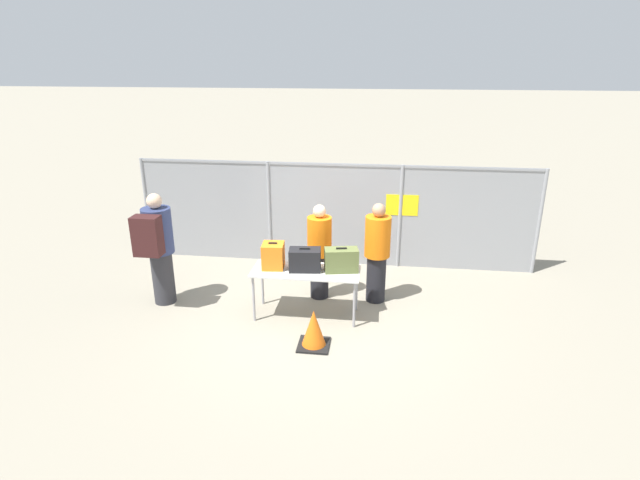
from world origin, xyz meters
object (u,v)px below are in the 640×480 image
(traffic_cone, at_px, (314,330))
(suitcase_olive, at_px, (341,260))
(utility_trailer, at_px, (424,216))
(security_worker_near, at_px, (319,251))
(suitcase_black, at_px, (305,260))
(traveler_hooded, at_px, (157,246))
(suitcase_orange, at_px, (273,256))
(inspection_table, at_px, (306,274))
(security_worker_far, at_px, (377,252))

(traffic_cone, bearing_deg, suitcase_olive, 72.27)
(utility_trailer, bearing_deg, suitcase_olive, -110.61)
(security_worker_near, height_order, utility_trailer, security_worker_near)
(suitcase_black, relative_size, suitcase_olive, 0.93)
(traveler_hooded, bearing_deg, suitcase_olive, -2.44)
(utility_trailer, bearing_deg, security_worker_near, -119.45)
(suitcase_orange, relative_size, utility_trailer, 0.11)
(security_worker_near, relative_size, traffic_cone, 2.92)
(suitcase_olive, distance_m, traveler_hooded, 2.94)
(inspection_table, distance_m, traffic_cone, 1.01)
(security_worker_near, bearing_deg, traveler_hooded, 27.95)
(suitcase_black, distance_m, utility_trailer, 4.67)
(inspection_table, distance_m, suitcase_orange, 0.58)
(suitcase_black, xyz_separation_m, traveler_hooded, (-2.39, 0.08, 0.08))
(utility_trailer, distance_m, traffic_cone, 5.35)
(suitcase_olive, xyz_separation_m, security_worker_far, (0.53, 0.62, -0.08))
(suitcase_orange, relative_size, suitcase_olive, 0.76)
(traffic_cone, bearing_deg, traveler_hooded, 159.89)
(suitcase_orange, height_order, traveler_hooded, traveler_hooded)
(inspection_table, height_order, suitcase_olive, suitcase_olive)
(inspection_table, height_order, security_worker_near, security_worker_near)
(inspection_table, xyz_separation_m, traffic_cone, (0.24, -0.88, -0.44))
(suitcase_orange, height_order, utility_trailer, suitcase_orange)
(suitcase_olive, relative_size, security_worker_far, 0.32)
(security_worker_far, distance_m, utility_trailer, 3.65)
(security_worker_far, xyz_separation_m, traffic_cone, (-0.82, -1.54, -0.61))
(suitcase_black, bearing_deg, suitcase_olive, 3.96)
(inspection_table, relative_size, security_worker_far, 0.98)
(suitcase_olive, xyz_separation_m, utility_trailer, (1.54, 4.10, -0.51))
(security_worker_near, xyz_separation_m, traffic_cone, (0.12, -1.55, -0.58))
(suitcase_olive, height_order, security_worker_near, security_worker_near)
(security_worker_near, relative_size, utility_trailer, 0.44)
(security_worker_far, bearing_deg, suitcase_black, 12.62)
(suitcase_black, xyz_separation_m, suitcase_olive, (0.55, 0.04, 0.01))
(suitcase_orange, bearing_deg, suitcase_olive, -0.05)
(suitcase_black, height_order, security_worker_far, security_worker_far)
(suitcase_orange, distance_m, traffic_cone, 1.39)
(suitcase_black, bearing_deg, utility_trailer, 63.16)
(security_worker_near, distance_m, traffic_cone, 1.66)
(utility_trailer, xyz_separation_m, traffic_cone, (-1.84, -5.02, -0.18))
(suitcase_orange, distance_m, security_worker_far, 1.70)
(inspection_table, xyz_separation_m, security_worker_near, (0.12, 0.67, 0.14))
(suitcase_olive, height_order, traffic_cone, suitcase_olive)
(inspection_table, distance_m, security_worker_far, 1.27)
(suitcase_orange, distance_m, suitcase_black, 0.50)
(suitcase_orange, bearing_deg, utility_trailer, 57.67)
(traveler_hooded, relative_size, utility_trailer, 0.50)
(inspection_table, relative_size, traffic_cone, 2.98)
(suitcase_olive, bearing_deg, inspection_table, -175.47)
(security_worker_far, relative_size, traffic_cone, 3.03)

